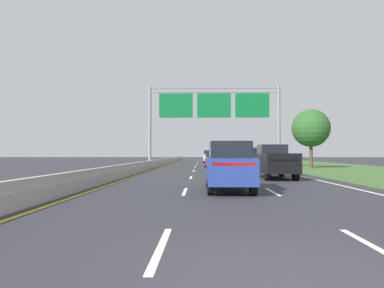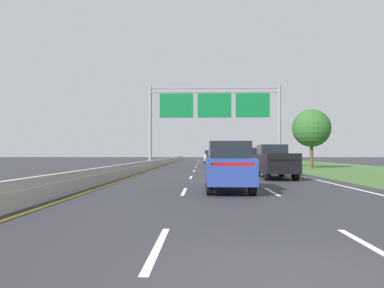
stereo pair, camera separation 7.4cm
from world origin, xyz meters
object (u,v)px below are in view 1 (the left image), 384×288
at_px(car_red_centre_lane_sedan, 213,160).
at_px(car_blue_centre_lane_suv, 229,165).
at_px(car_silver_centre_lane_suv, 209,156).
at_px(car_navy_right_lane_suv, 254,159).
at_px(car_gold_right_lane_sedan, 233,159).
at_px(overhead_sign_gantry, 214,109).
at_px(roadside_tree_mid, 311,128).
at_px(pickup_truck_black, 274,162).

xyz_separation_m(car_red_centre_lane_sedan, car_blue_centre_lane_suv, (-0.17, -26.04, 0.28)).
distance_m(car_silver_centre_lane_suv, car_navy_right_lane_suv, 27.42).
distance_m(car_silver_centre_lane_suv, car_gold_right_lane_sedan, 7.15).
relative_size(overhead_sign_gantry, car_red_centre_lane_sedan, 3.38).
relative_size(car_red_centre_lane_sedan, car_gold_right_lane_sedan, 1.00).
relative_size(car_blue_centre_lane_suv, roadside_tree_mid, 0.73).
relative_size(car_red_centre_lane_sedan, roadside_tree_mid, 0.69).
bearing_deg(roadside_tree_mid, pickup_truck_black, -114.33).
bearing_deg(car_silver_centre_lane_suv, car_red_centre_lane_sedan, -178.47).
relative_size(overhead_sign_gantry, car_navy_right_lane_suv, 3.18).
bearing_deg(car_navy_right_lane_suv, car_red_centre_lane_sedan, 21.33).
bearing_deg(car_blue_centre_lane_suv, car_navy_right_lane_suv, -12.10).
bearing_deg(car_red_centre_lane_sedan, car_navy_right_lane_suv, -158.28).
bearing_deg(overhead_sign_gantry, pickup_truck_black, -79.21).
xyz_separation_m(overhead_sign_gantry, car_blue_centre_lane_suv, (-0.27, -25.29, -5.55)).
height_order(car_red_centre_lane_sedan, roadside_tree_mid, roadside_tree_mid).
height_order(pickup_truck_black, car_gold_right_lane_sedan, pickup_truck_black).
relative_size(overhead_sign_gantry, car_gold_right_lane_sedan, 3.39).
bearing_deg(car_blue_centre_lane_suv, car_gold_right_lane_sedan, -5.31).
height_order(car_silver_centre_lane_suv, roadside_tree_mid, roadside_tree_mid).
height_order(pickup_truck_black, car_red_centre_lane_sedan, pickup_truck_black).
height_order(car_silver_centre_lane_suv, car_navy_right_lane_suv, same).
distance_m(overhead_sign_gantry, car_gold_right_lane_sedan, 14.00).
xyz_separation_m(car_blue_centre_lane_suv, roadside_tree_mid, (10.76, 23.84, 3.25)).
bearing_deg(car_red_centre_lane_sedan, car_blue_centre_lane_suv, -178.70).
bearing_deg(overhead_sign_gantry, car_navy_right_lane_suv, -68.90).
bearing_deg(car_gold_right_lane_sedan, overhead_sign_gantry, 166.73).
distance_m(car_red_centre_lane_sedan, car_navy_right_lane_suv, 9.90).
bearing_deg(roadside_tree_mid, overhead_sign_gantry, 172.11).
bearing_deg(roadside_tree_mid, car_red_centre_lane_sedan, 168.25).
relative_size(pickup_truck_black, car_gold_right_lane_sedan, 1.22).
height_order(overhead_sign_gantry, car_blue_centre_lane_suv, overhead_sign_gantry).
height_order(car_red_centre_lane_sedan, car_navy_right_lane_suv, car_navy_right_lane_suv).
relative_size(pickup_truck_black, car_blue_centre_lane_suv, 1.15).
xyz_separation_m(pickup_truck_black, car_gold_right_lane_sedan, (-0.13, 29.68, -0.26)).
bearing_deg(pickup_truck_black, car_silver_centre_lane_suv, 4.88).
bearing_deg(roadside_tree_mid, car_gold_right_lane_sedan, 117.97).
xyz_separation_m(car_silver_centre_lane_suv, car_gold_right_lane_sedan, (3.31, -6.32, -0.28)).
height_order(overhead_sign_gantry, roadside_tree_mid, overhead_sign_gantry).
xyz_separation_m(car_blue_centre_lane_suv, car_gold_right_lane_sedan, (3.44, 37.62, -0.28)).
distance_m(car_navy_right_lane_suv, roadside_tree_mid, 10.61).
relative_size(car_silver_centre_lane_suv, car_blue_centre_lane_suv, 1.01).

